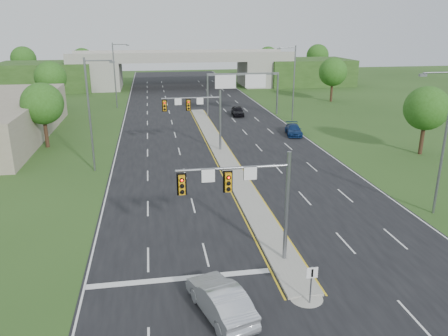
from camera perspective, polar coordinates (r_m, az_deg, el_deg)
name	(u,v)px	position (r m, az deg, el deg)	size (l,w,h in m)	color
ground	(284,260)	(27.82, 7.85, -11.87)	(240.00, 240.00, 0.00)	#274619
road	(209,131)	(60.00, -2.00, 4.87)	(24.00, 160.00, 0.02)	black
median	(223,155)	(48.50, -0.11, 1.74)	(2.00, 54.00, 0.16)	gray
median_nose	(306,297)	(24.58, 10.70, -16.21)	(2.00, 2.00, 0.16)	gray
lane_markings	(211,142)	(54.07, -1.78, 3.39)	(23.72, 160.00, 0.01)	gold
signal_mast_near	(250,192)	(25.15, 3.42, -3.13)	(6.62, 0.60, 7.00)	slate
signal_mast_far	(200,111)	(48.97, -3.13, 7.44)	(6.62, 0.60, 7.00)	slate
keep_right_sign	(311,279)	(23.40, 11.36, -14.04)	(0.60, 0.13, 2.20)	slate
sign_gantry	(242,82)	(69.83, 2.39, 11.12)	(11.58, 0.44, 6.67)	slate
overpass	(183,71)	(103.67, -5.41, 12.44)	(80.00, 14.00, 8.10)	gray
lightpole_l_mid	(91,110)	(43.94, -16.95, 7.26)	(2.85, 0.25, 11.00)	slate
lightpole_l_far	(116,72)	(78.47, -13.96, 12.03)	(2.85, 0.25, 11.00)	slate
lightpole_r_near	(443,136)	(35.71, 26.68, 3.71)	(2.85, 0.25, 11.00)	slate
lightpole_r_far	(293,80)	(66.72, 8.97, 11.33)	(2.85, 0.25, 11.00)	slate
tree_l_near	(42,104)	(55.00, -22.64, 7.75)	(4.80, 4.80, 7.60)	#382316
tree_l_mid	(50,77)	(80.02, -21.72, 10.97)	(5.20, 5.20, 8.12)	#382316
tree_r_near	(426,108)	(52.84, 24.92, 7.08)	(4.80, 4.80, 7.60)	#382316
tree_r_mid	(333,72)	(85.24, 14.05, 12.07)	(5.20, 5.20, 8.12)	#382316
tree_back_a	(23,59)	(121.03, -24.72, 12.82)	(6.00, 6.00, 8.85)	#382316
tree_back_b	(83,60)	(118.32, -17.98, 13.33)	(5.60, 5.60, 8.32)	#382316
tree_back_c	(268,57)	(121.37, 5.75, 14.20)	(5.60, 5.60, 8.32)	#382316
tree_back_d	(318,55)	(125.72, 12.12, 14.18)	(6.00, 6.00, 8.85)	#382316
car_silver	(220,300)	(22.67, -0.48, -16.80)	(1.77, 5.08, 1.67)	#B7BAC0
car_far_b	(294,130)	(58.33, 9.07, 4.96)	(1.92, 4.71, 1.37)	navy
car_far_c	(238,111)	(70.19, 1.80, 7.46)	(1.75, 4.36, 1.48)	black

